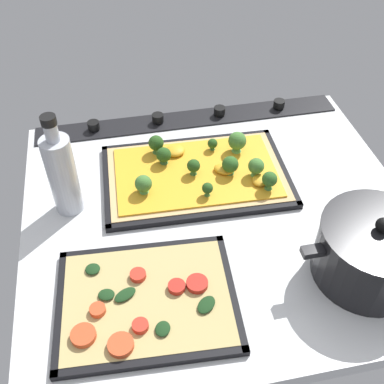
% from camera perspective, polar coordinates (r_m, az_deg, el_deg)
% --- Properties ---
extents(ground_plane, '(0.77, 0.70, 0.03)m').
position_cam_1_polar(ground_plane, '(0.94, 3.35, -2.96)').
color(ground_plane, silver).
extents(stove_control_panel, '(0.74, 0.07, 0.03)m').
position_cam_1_polar(stove_control_panel, '(1.16, -0.37, 9.02)').
color(stove_control_panel, black).
rests_on(stove_control_panel, ground_plane).
extents(baking_tray_front, '(0.40, 0.26, 0.01)m').
position_cam_1_polar(baking_tray_front, '(1.00, 0.48, 1.86)').
color(baking_tray_front, black).
rests_on(baking_tray_front, ground_plane).
extents(broccoli_pizza, '(0.37, 0.24, 0.06)m').
position_cam_1_polar(broccoli_pizza, '(0.99, 0.91, 2.64)').
color(broccoli_pizza, tan).
rests_on(broccoli_pizza, baking_tray_front).
extents(baking_tray_back, '(0.31, 0.25, 0.01)m').
position_cam_1_polar(baking_tray_back, '(0.80, -5.49, -13.09)').
color(baking_tray_back, black).
rests_on(baking_tray_back, ground_plane).
extents(veggie_pizza_back, '(0.29, 0.23, 0.02)m').
position_cam_1_polar(veggie_pizza_back, '(0.79, -5.70, -13.04)').
color(veggie_pizza_back, tan).
rests_on(veggie_pizza_back, baking_tray_back).
extents(cooking_pot, '(0.26, 0.19, 0.13)m').
position_cam_1_polar(cooking_pot, '(0.85, 21.09, -6.79)').
color(cooking_pot, black).
rests_on(cooking_pot, ground_plane).
extents(oil_bottle, '(0.06, 0.06, 0.22)m').
position_cam_1_polar(oil_bottle, '(0.91, -15.57, 2.22)').
color(oil_bottle, '#B7BCC6').
rests_on(oil_bottle, ground_plane).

